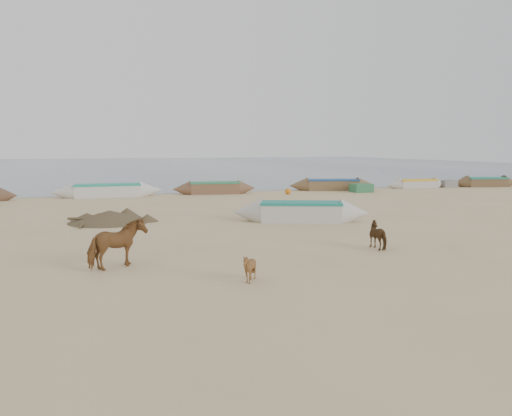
{
  "coord_description": "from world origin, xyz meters",
  "views": [
    {
      "loc": [
        -6.17,
        -14.94,
        3.45
      ],
      "look_at": [
        0.0,
        4.0,
        1.0
      ],
      "focal_mm": 35.0,
      "sensor_mm": 36.0,
      "label": 1
    }
  ],
  "objects_px": {
    "cow_adult": "(117,244)",
    "near_canoe": "(301,212)",
    "calf_right": "(380,235)",
    "calf_front": "(249,268)"
  },
  "relations": [
    {
      "from": "near_canoe",
      "to": "cow_adult",
      "type": "bearing_deg",
      "value": -120.98
    },
    {
      "from": "cow_adult",
      "to": "near_canoe",
      "type": "distance_m",
      "value": 10.83
    },
    {
      "from": "calf_front",
      "to": "near_canoe",
      "type": "height_order",
      "value": "near_canoe"
    },
    {
      "from": "cow_adult",
      "to": "calf_right",
      "type": "bearing_deg",
      "value": -117.42
    },
    {
      "from": "calf_front",
      "to": "near_canoe",
      "type": "relative_size",
      "value": 0.12
    },
    {
      "from": "calf_right",
      "to": "calf_front",
      "type": "bearing_deg",
      "value": 90.03
    },
    {
      "from": "calf_right",
      "to": "cow_adult",
      "type": "bearing_deg",
      "value": 64.77
    },
    {
      "from": "calf_front",
      "to": "cow_adult",
      "type": "bearing_deg",
      "value": -143.33
    },
    {
      "from": "cow_adult",
      "to": "calf_front",
      "type": "height_order",
      "value": "cow_adult"
    },
    {
      "from": "cow_adult",
      "to": "near_canoe",
      "type": "height_order",
      "value": "cow_adult"
    }
  ]
}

